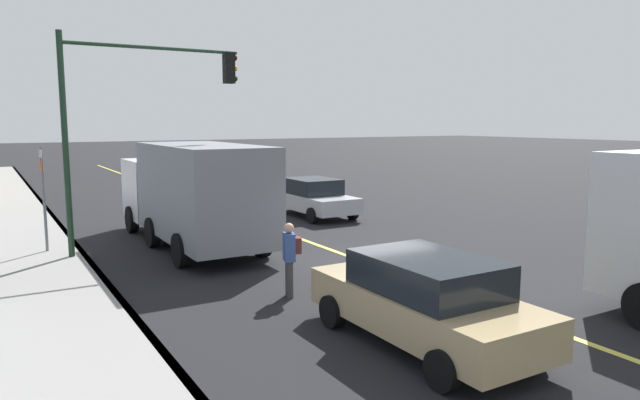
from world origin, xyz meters
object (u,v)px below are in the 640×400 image
object	(u,v)px
car_tan	(424,299)
truck_gray	(193,191)
traffic_light_mast	(136,105)
car_silver	(314,197)
pedestrian_with_backpack	(290,254)
street_sign_post	(43,192)

from	to	relation	value
car_tan	truck_gray	distance (m)	9.64
traffic_light_mast	car_silver	bearing A→B (deg)	-66.83
car_tan	pedestrian_with_backpack	world-z (taller)	pedestrian_with_backpack
car_tan	traffic_light_mast	xyz separation A→B (m)	(9.29, 2.44, 3.39)
traffic_light_mast	street_sign_post	size ratio (longest dim) A/B	1.98
pedestrian_with_backpack	street_sign_post	xyz separation A→B (m)	(6.82, 4.11, 0.86)
car_tan	car_silver	xyz separation A→B (m)	(12.49, -5.06, -0.03)
car_silver	pedestrian_with_backpack	bearing A→B (deg)	147.37
pedestrian_with_backpack	street_sign_post	size ratio (longest dim) A/B	0.53
truck_gray	car_silver	bearing A→B (deg)	-63.43
street_sign_post	car_tan	bearing A→B (deg)	-155.14
pedestrian_with_backpack	truck_gray	bearing A→B (deg)	1.09
traffic_light_mast	pedestrian_with_backpack	bearing A→B (deg)	-163.07
car_silver	traffic_light_mast	bearing A→B (deg)	113.17
car_silver	street_sign_post	distance (m)	10.13
traffic_light_mast	truck_gray	bearing A→B (deg)	-80.33
car_silver	street_sign_post	size ratio (longest dim) A/B	1.39
street_sign_post	pedestrian_with_backpack	bearing A→B (deg)	-148.93
traffic_light_mast	street_sign_post	bearing A→B (deg)	65.83
car_silver	truck_gray	world-z (taller)	truck_gray
car_silver	pedestrian_with_backpack	world-z (taller)	pedestrian_with_backpack
car_silver	traffic_light_mast	xyz separation A→B (m)	(-3.21, 7.49, 3.43)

